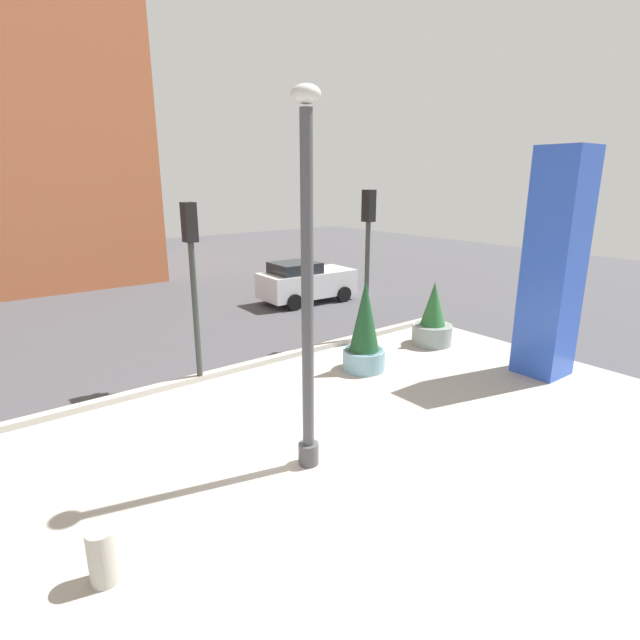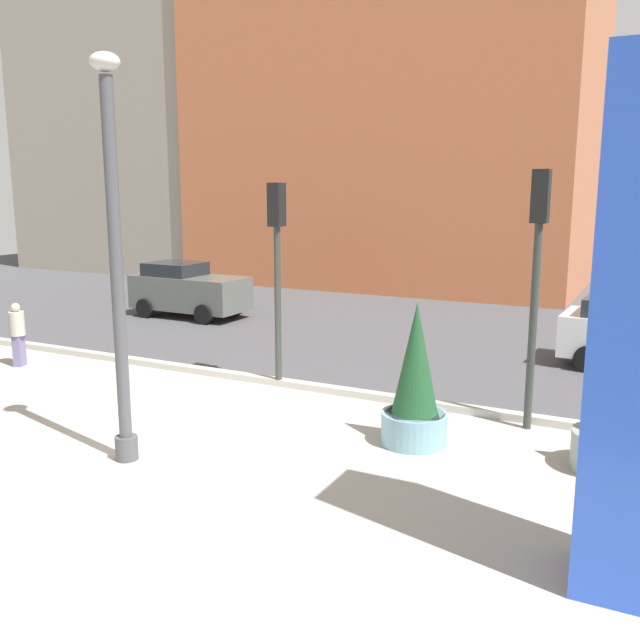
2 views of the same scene
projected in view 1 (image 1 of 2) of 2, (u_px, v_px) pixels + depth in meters
name	position (u px, v px, depth m)	size (l,w,h in m)	color
ground_plane	(180.00, 372.00, 13.04)	(60.00, 60.00, 0.00)	#47474C
plaza_pavement	(319.00, 475.00, 8.49)	(18.00, 10.00, 0.02)	#ADA89E
curb_strip	(194.00, 379.00, 12.35)	(18.00, 0.24, 0.16)	#B7B2A8
lamp_post	(307.00, 298.00, 8.01)	(0.44, 0.44, 6.21)	#4C4C51
art_pillar_blue	(554.00, 266.00, 12.24)	(1.13, 1.13, 5.65)	blue
potted_plant_curbside	(365.00, 333.00, 12.92)	(1.12, 1.12, 2.44)	#7AA8B7
potted_plant_mid_plaza	(433.00, 321.00, 15.03)	(1.20, 1.20, 1.95)	gray
concrete_bollard	(103.00, 556.00, 6.15)	(0.36, 0.36, 0.75)	#B2ADA3
traffic_light_far_side	(368.00, 242.00, 14.54)	(0.28, 0.42, 4.59)	#333833
traffic_light_corner	(192.00, 264.00, 11.63)	(0.28, 0.42, 4.38)	#333833
car_far_lane	(305.00, 282.00, 20.27)	(3.97, 2.13, 1.69)	silver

